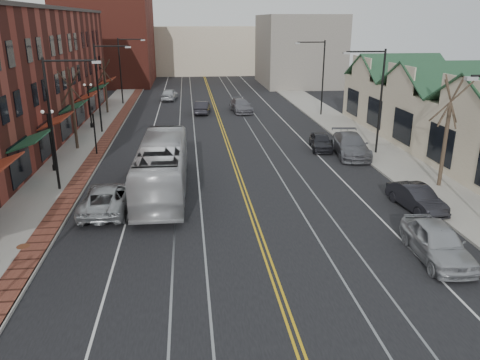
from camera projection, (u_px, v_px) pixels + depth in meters
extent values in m
plane|color=black|center=(297.00, 343.00, 15.52)|extent=(160.00, 160.00, 0.00)
cube|color=gray|center=(67.00, 171.00, 33.04)|extent=(4.00, 120.00, 0.15)
cube|color=gray|center=(392.00, 160.00, 35.57)|extent=(4.00, 120.00, 0.15)
cube|color=#C1B395|center=(471.00, 129.00, 35.48)|extent=(8.00, 36.00, 4.60)
cube|color=maroon|center=(108.00, 40.00, 77.38)|extent=(14.00, 18.00, 14.00)
cube|color=#C1B395|center=(202.00, 50.00, 93.98)|extent=(22.00, 14.00, 9.00)
cube|color=slate|center=(298.00, 50.00, 76.44)|extent=(12.00, 16.00, 11.00)
cylinder|color=black|center=(51.00, 126.00, 28.01)|extent=(0.16, 0.16, 8.00)
cylinder|color=black|center=(70.00, 61.00, 26.94)|extent=(3.00, 0.12, 0.12)
cube|color=#999999|center=(97.00, 62.00, 27.13)|extent=(0.50, 0.25, 0.15)
cylinder|color=black|center=(98.00, 89.00, 43.05)|extent=(0.16, 0.16, 8.00)
cylinder|color=black|center=(111.00, 46.00, 41.98)|extent=(3.00, 0.12, 0.12)
cube|color=#999999|center=(128.00, 47.00, 42.17)|extent=(0.50, 0.25, 0.15)
cylinder|color=black|center=(120.00, 71.00, 58.10)|extent=(0.16, 0.16, 8.00)
cylinder|color=black|center=(130.00, 39.00, 57.02)|extent=(3.00, 0.12, 0.12)
cube|color=#999999|center=(143.00, 40.00, 57.21)|extent=(0.50, 0.25, 0.15)
cube|color=#999999|center=(471.00, 79.00, 19.52)|extent=(0.50, 0.25, 0.15)
cylinder|color=black|center=(381.00, 102.00, 36.08)|extent=(0.16, 0.16, 8.00)
cylinder|color=black|center=(366.00, 52.00, 34.69)|extent=(3.00, 0.12, 0.12)
cube|color=#999999|center=(346.00, 53.00, 34.56)|extent=(0.50, 0.25, 0.15)
cylinder|color=black|center=(323.00, 78.00, 51.12)|extent=(0.16, 0.16, 8.00)
cylinder|color=black|center=(311.00, 42.00, 49.73)|extent=(3.00, 0.12, 0.12)
cube|color=#999999|center=(297.00, 43.00, 49.60)|extent=(0.50, 0.25, 0.15)
cylinder|color=black|center=(55.00, 167.00, 32.86)|extent=(0.28, 0.28, 0.40)
cylinder|color=black|center=(51.00, 143.00, 32.28)|extent=(0.14, 0.14, 4.00)
cube|color=black|center=(47.00, 114.00, 31.63)|extent=(0.60, 0.06, 0.06)
sphere|color=white|center=(42.00, 112.00, 31.55)|extent=(0.24, 0.24, 0.24)
sphere|color=white|center=(52.00, 112.00, 31.62)|extent=(0.24, 0.24, 0.24)
cylinder|color=black|center=(92.00, 125.00, 46.03)|extent=(0.28, 0.28, 0.40)
cylinder|color=black|center=(90.00, 107.00, 45.44)|extent=(0.14, 0.14, 4.00)
cube|color=black|center=(88.00, 86.00, 44.80)|extent=(0.60, 0.06, 0.06)
sphere|color=white|center=(84.00, 85.00, 44.72)|extent=(0.24, 0.24, 0.24)
sphere|color=white|center=(91.00, 85.00, 44.78)|extent=(0.24, 0.24, 0.24)
cylinder|color=#382B21|center=(74.00, 119.00, 37.81)|extent=(0.24, 0.24, 4.90)
cylinder|color=#382B21|center=(71.00, 87.00, 36.98)|extent=(0.58, 1.37, 2.90)
cylinder|color=#382B21|center=(71.00, 87.00, 36.98)|extent=(1.60, 0.66, 2.78)
cylinder|color=#382B21|center=(71.00, 87.00, 36.98)|extent=(0.53, 1.23, 2.96)
cylinder|color=#382B21|center=(71.00, 87.00, 36.98)|extent=(1.69, 1.03, 2.64)
cylinder|color=#382B21|center=(71.00, 87.00, 36.98)|extent=(1.78, 1.29, 2.48)
cylinder|color=#382B21|center=(106.00, 92.00, 52.91)|extent=(0.24, 0.24, 4.55)
cylinder|color=#382B21|center=(104.00, 71.00, 52.14)|extent=(0.55, 1.28, 2.69)
cylinder|color=#382B21|center=(104.00, 71.00, 52.14)|extent=(1.49, 0.62, 2.58)
cylinder|color=#382B21|center=(104.00, 71.00, 52.14)|extent=(0.50, 1.15, 2.75)
cylinder|color=#382B21|center=(104.00, 71.00, 52.14)|extent=(1.57, 0.97, 2.45)
cylinder|color=#382B21|center=(104.00, 71.00, 52.14)|extent=(1.66, 1.20, 2.30)
cylinder|color=#382B21|center=(444.00, 145.00, 29.10)|extent=(0.24, 0.24, 5.25)
cylinder|color=#382B21|center=(451.00, 102.00, 28.22)|extent=(0.61, 1.46, 3.10)
cylinder|color=#382B21|center=(451.00, 102.00, 28.22)|extent=(1.70, 0.70, 2.97)
cylinder|color=#382B21|center=(451.00, 102.00, 28.22)|extent=(0.56, 1.31, 3.17)
cylinder|color=#382B21|center=(451.00, 102.00, 28.22)|extent=(1.80, 1.10, 2.82)
cylinder|color=#382B21|center=(451.00, 102.00, 28.22)|extent=(1.90, 1.37, 2.65)
cylinder|color=#592D19|center=(23.00, 246.00, 21.81)|extent=(0.60, 0.60, 0.02)
cylinder|color=black|center=(95.00, 134.00, 36.40)|extent=(0.12, 0.12, 3.20)
imported|color=black|center=(93.00, 112.00, 35.84)|extent=(0.18, 0.15, 0.90)
imported|color=silver|center=(162.00, 167.00, 28.62)|extent=(2.97, 11.77, 3.26)
imported|color=#A1A4A7|center=(107.00, 198.00, 26.06)|extent=(2.61, 5.52, 1.52)
imported|color=#A3A5AA|center=(437.00, 242.00, 20.78)|extent=(2.26, 4.94, 1.64)
imported|color=black|center=(417.00, 198.00, 26.29)|extent=(2.02, 4.34, 1.38)
imported|color=slate|center=(351.00, 145.00, 36.72)|extent=(3.06, 6.11, 1.70)
imported|color=#222227|center=(321.00, 141.00, 38.56)|extent=(2.19, 4.26, 1.39)
imported|color=#232228|center=(202.00, 107.00, 53.47)|extent=(2.03, 4.50, 1.43)
imported|color=slate|center=(241.00, 106.00, 54.29)|extent=(2.62, 5.37, 1.50)
imported|color=#B9BCC1|center=(169.00, 94.00, 62.35)|extent=(2.42, 4.78, 1.56)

